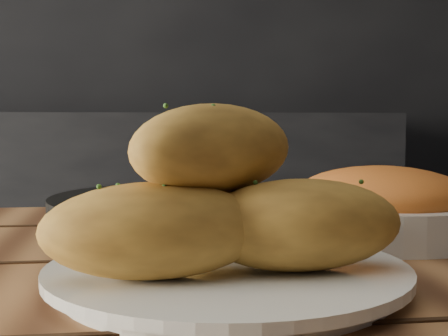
# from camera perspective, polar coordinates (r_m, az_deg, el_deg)

# --- Properties ---
(plate) EXTENTS (0.28, 0.28, 0.02)m
(plate) POSITION_cam_1_polar(r_m,az_deg,el_deg) (0.48, 0.31, -9.80)
(plate) COLOR silver
(plate) RESTS_ON table
(bread_rolls) EXTENTS (0.26, 0.21, 0.12)m
(bread_rolls) POSITION_cam_1_polar(r_m,az_deg,el_deg) (0.47, -0.30, -3.27)
(bread_rolls) COLOR gold
(bread_rolls) RESTS_ON plate
(skillet) EXTENTS (0.44, 0.31, 0.05)m
(skillet) POSITION_cam_1_polar(r_m,az_deg,el_deg) (0.69, -2.53, -4.35)
(skillet) COLOR black
(skillet) RESTS_ON table
(bowl) EXTENTS (0.22, 0.22, 0.08)m
(bowl) POSITION_cam_1_polar(r_m,az_deg,el_deg) (0.70, 14.18, -3.45)
(bowl) COLOR white
(bowl) RESTS_ON table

